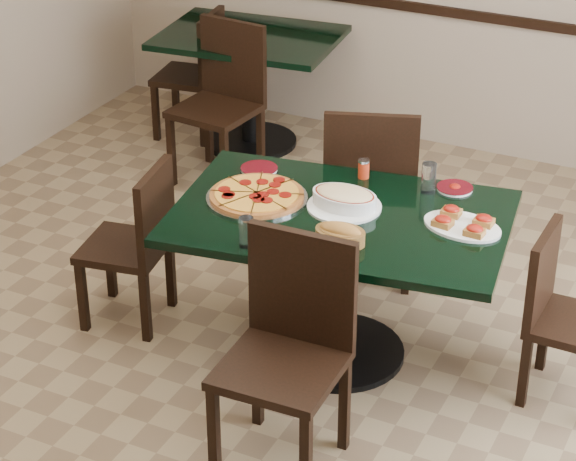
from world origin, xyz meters
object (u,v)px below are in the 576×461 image
at_px(chair_far, 371,185).
at_px(back_chair_left, 198,68).
at_px(lasagna_casserole, 344,199).
at_px(main_table, 340,250).
at_px(back_chair_near, 223,93).
at_px(bread_basket, 340,234).
at_px(bruschetta_platter, 463,223).
at_px(back_table, 250,68).
at_px(chair_right, 560,309).
at_px(chair_near, 290,339).
at_px(chair_left, 138,238).
at_px(pepperoni_pizza, 257,195).

height_order(chair_far, back_chair_left, chair_far).
height_order(back_chair_left, lasagna_casserole, back_chair_left).
xyz_separation_m(main_table, back_chair_near, (-1.41, 1.48, -0.02)).
height_order(main_table, bread_basket, bread_basket).
xyz_separation_m(lasagna_casserole, bruschetta_platter, (0.53, 0.05, -0.02)).
relative_size(lasagna_casserole, bruschetta_platter, 0.85).
bearing_deg(bruschetta_platter, back_chair_left, 152.54).
relative_size(back_table, bruschetta_platter, 3.02).
distance_m(back_table, bread_basket, 2.73).
bearing_deg(back_chair_left, chair_right, 49.50).
relative_size(chair_right, bread_basket, 3.52).
height_order(chair_near, back_chair_near, chair_near).
bearing_deg(back_chair_near, bruschetta_platter, -29.40).
xyz_separation_m(chair_far, back_chair_near, (-1.28, 0.79, -0.01)).
bearing_deg(chair_far, lasagna_casserole, 81.45).
xyz_separation_m(main_table, lasagna_casserole, (-0.01, 0.06, 0.23)).
distance_m(chair_left, pepperoni_pizza, 0.67).
distance_m(main_table, bruschetta_platter, 0.57).
distance_m(back_table, chair_left, 2.18).
bearing_deg(lasagna_casserole, chair_right, 7.61).
bearing_deg(chair_left, back_table, -176.31).
bearing_deg(lasagna_casserole, back_chair_left, 136.80).
distance_m(chair_near, back_chair_near, 2.67).
height_order(pepperoni_pizza, lasagna_casserole, lasagna_casserole).
bearing_deg(pepperoni_pizza, bruschetta_platter, 8.88).
relative_size(chair_far, chair_near, 1.01).
xyz_separation_m(chair_left, bread_basket, (1.09, -0.09, 0.33)).
distance_m(main_table, lasagna_casserole, 0.24).
bearing_deg(chair_left, chair_right, 88.93).
bearing_deg(back_table, chair_right, -42.25).
bearing_deg(lasagna_casserole, bread_basket, -67.53).
height_order(chair_right, lasagna_casserole, lasagna_casserole).
relative_size(chair_near, bread_basket, 4.35).
height_order(pepperoni_pizza, bread_basket, bread_basket).
height_order(chair_left, pepperoni_pizza, chair_left).
distance_m(chair_near, pepperoni_pizza, 0.88).
xyz_separation_m(main_table, back_table, (-1.49, 1.97, -0.04)).
height_order(chair_left, back_chair_left, back_chair_left).
bearing_deg(back_chair_near, back_chair_left, 139.58).
bearing_deg(main_table, back_table, 118.70).
xyz_separation_m(main_table, chair_left, (-0.99, -0.15, -0.11)).
height_order(back_chair_left, pepperoni_pizza, back_chair_left).
height_order(chair_left, bread_basket, bread_basket).
distance_m(chair_near, back_chair_left, 3.31).
xyz_separation_m(main_table, chair_far, (-0.13, 0.69, -0.01)).
relative_size(chair_far, pepperoni_pizza, 2.14).
height_order(chair_far, lasagna_casserole, chair_far).
relative_size(chair_near, bruschetta_platter, 2.50).
distance_m(chair_far, bread_basket, 0.98).
bearing_deg(chair_far, chair_right, 134.60).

